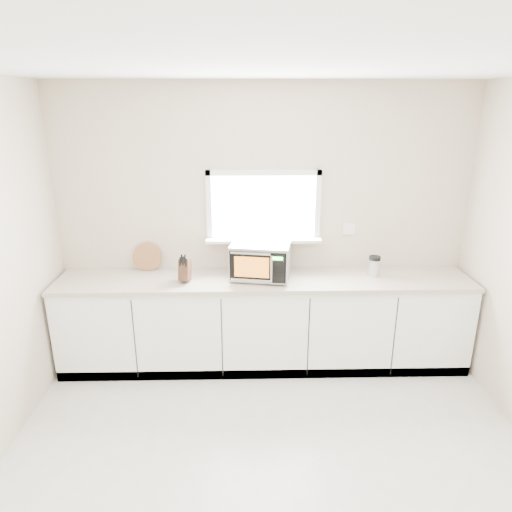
{
  "coord_description": "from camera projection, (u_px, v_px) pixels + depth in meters",
  "views": [
    {
      "loc": [
        -0.17,
        -2.34,
        2.5
      ],
      "look_at": [
        -0.08,
        1.55,
        1.19
      ],
      "focal_mm": 32.0,
      "sensor_mm": 36.0,
      "label": 1
    }
  ],
  "objects": [
    {
      "name": "ground",
      "position": [
        274.0,
        501.0,
        3.02
      ],
      "size": [
        4.0,
        4.0,
        0.0
      ],
      "primitive_type": "plane",
      "color": "beige",
      "rests_on": "ground"
    },
    {
      "name": "back_wall",
      "position": [
        263.0,
        225.0,
        4.47
      ],
      "size": [
        4.0,
        0.17,
        2.7
      ],
      "color": "#C2B99A",
      "rests_on": "ground"
    },
    {
      "name": "cabinets",
      "position": [
        264.0,
        323.0,
        4.49
      ],
      "size": [
        3.92,
        0.6,
        0.88
      ],
      "primitive_type": "cube",
      "color": "white",
      "rests_on": "ground"
    },
    {
      "name": "countertop",
      "position": [
        264.0,
        280.0,
        4.33
      ],
      "size": [
        3.92,
        0.64,
        0.04
      ],
      "primitive_type": "cube",
      "color": "#B4A495",
      "rests_on": "cabinets"
    },
    {
      "name": "microwave",
      "position": [
        261.0,
        260.0,
        4.28
      ],
      "size": [
        0.6,
        0.51,
        0.35
      ],
      "rotation": [
        0.0,
        0.0,
        -0.18
      ],
      "color": "black",
      "rests_on": "countertop"
    },
    {
      "name": "knife_block",
      "position": [
        185.0,
        269.0,
        4.21
      ],
      "size": [
        0.11,
        0.2,
        0.28
      ],
      "rotation": [
        0.0,
        0.0,
        -0.13
      ],
      "color": "#442518",
      "rests_on": "countertop"
    },
    {
      "name": "cutting_board",
      "position": [
        147.0,
        257.0,
        4.49
      ],
      "size": [
        0.28,
        0.07,
        0.28
      ],
      "primitive_type": "cylinder",
      "rotation": [
        1.4,
        0.0,
        0.0
      ],
      "color": "#A3623F",
      "rests_on": "countertop"
    },
    {
      "name": "coffee_grinder",
      "position": [
        374.0,
        266.0,
        4.36
      ],
      "size": [
        0.12,
        0.12,
        0.2
      ],
      "rotation": [
        0.0,
        0.0,
        0.04
      ],
      "color": "#B9BCC1",
      "rests_on": "countertop"
    }
  ]
}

